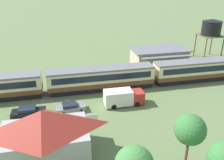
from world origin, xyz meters
TOP-DOWN VIEW (x-y plane):
  - ground_plane at (0.00, 0.00)m, footprint 600.00×600.00m
  - passenger_train at (7.70, -0.32)m, footprint 56.15×3.23m
  - railway_track at (-2.42, -0.32)m, footprint 111.19×3.60m
  - station_building at (21.51, 8.21)m, footprint 11.92×8.08m
  - water_tower at (35.32, 11.29)m, footprint 4.90×4.90m
  - cottage_red_roof at (-1.42, -15.54)m, footprint 9.90×6.03m
  - picket_fence_front at (-6.13, -9.95)m, footprint 22.61×0.06m
  - parked_car_grey at (1.70, -6.63)m, footprint 4.26×2.23m
  - parked_car_black at (-4.17, -6.46)m, footprint 4.68×1.93m
  - delivery_truck_red at (9.64, -6.43)m, footprint 6.02×2.28m
  - yard_tree_0 at (12.57, -20.23)m, footprint 3.09×3.09m

SIDE VIEW (x-z plane):
  - ground_plane at x=0.00m, z-range 0.00..0.00m
  - railway_track at x=-2.42m, z-range -0.01..0.03m
  - picket_fence_front at x=-6.13m, z-range 0.00..1.05m
  - parked_car_black at x=-4.17m, z-range -0.03..1.19m
  - parked_car_grey at x=1.70m, z-range -0.02..1.26m
  - delivery_truck_red at x=9.64m, z-range 0.04..2.49m
  - station_building at x=21.51m, z-range 0.03..4.11m
  - passenger_train at x=7.70m, z-range 0.22..4.14m
  - cottage_red_roof at x=-1.42m, z-range 0.11..5.80m
  - yard_tree_0 at x=12.57m, z-range 1.44..7.47m
  - water_tower at x=35.32m, z-range 2.61..11.88m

